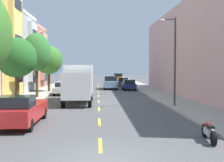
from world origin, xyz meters
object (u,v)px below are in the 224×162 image
Objects in this scene: parked_sedan_white at (63,88)px; street_tree_farthest at (49,60)px; parked_suv_orange at (118,78)px; parked_hatchback_navy at (129,85)px; moving_sky_sedan at (110,82)px; parked_motorcycle at (209,132)px; street_tree_third at (37,52)px; delivery_box_truck at (79,81)px; parked_sedan_silver at (75,81)px; parked_sedan_charcoal at (123,82)px; parked_sedan_black at (69,84)px; street_tree_second at (17,58)px; street_lamp at (173,55)px; parked_pickup_red at (21,110)px.

street_tree_farthest is at bearing 124.26° from parked_sedan_white.
parked_hatchback_navy is at bearing -90.03° from parked_suv_orange.
street_tree_farthest reaches higher than moving_sky_sedan.
parked_motorcycle is (11.15, -24.57, -3.75)m from street_tree_farthest.
moving_sky_sedan is (8.20, 12.11, -3.80)m from street_tree_third.
delivery_box_truck is 1.71× the size of parked_sedan_silver.
parked_sedan_charcoal is 10.67m from parked_sedan_black.
street_tree_second is 21.15m from moving_sky_sedan.
parked_suv_orange is (-1.59, 38.78, -3.23)m from street_lamp.
street_lamp is (12.35, -14.33, 0.06)m from street_tree_farthest.
moving_sky_sedan is (3.60, 15.73, -0.95)m from delivery_box_truck.
moving_sky_sedan is at bearing 53.43° from parked_sedan_white.
street_lamp reaches higher than street_tree_second.
parked_sedan_black is (2.03, 5.63, -3.41)m from street_tree_farthest.
street_tree_second is 1.20× the size of parked_sedan_white.
delivery_box_truck is 25.18m from parked_sedan_silver.
parked_sedan_black is (-0.14, 8.81, 0.00)m from parked_sedan_white.
delivery_box_truck is at bearing 75.57° from parked_pickup_red.
street_tree_third is 1.47× the size of parked_sedan_black.
street_tree_second is 1.35× the size of parked_hatchback_navy.
parked_pickup_red is (2.03, -6.47, -3.14)m from street_tree_second.
parked_motorcycle is at bearing -73.19° from parked_sedan_black.
street_tree_third is 6.52m from delivery_box_truck.
street_lamp is at bearing -47.59° from parked_sedan_white.
street_tree_farthest is 1.11× the size of parked_pickup_red.
street_tree_farthest is 1.29× the size of parked_sedan_silver.
moving_sky_sedan reaches higher than parked_pickup_red.
street_tree_second is at bearing 137.40° from parked_motorcycle.
moving_sky_sedan is 2.34× the size of parked_motorcycle.
parked_suv_orange is at bearing 82.51° from moving_sky_sedan.
moving_sky_sedan is at bearing 143.80° from parked_hatchback_navy.
parked_suv_orange is at bearing 71.19° from street_tree_third.
parked_suv_orange is 2.34× the size of parked_motorcycle.
parked_sedan_white is at bearing -107.28° from parked_suv_orange.
parked_pickup_red is at bearing -72.59° from street_tree_second.
parked_sedan_charcoal is at bearing 90.11° from parked_hatchback_navy.
street_tree_third is 33.60m from parked_suv_orange.
parked_hatchback_navy is 10.63m from parked_sedan_white.
delivery_box_truck is at bearing 37.50° from street_tree_second.
street_tree_third reaches higher than street_tree_farthest.
parked_pickup_red reaches higher than parked_sedan_black.
delivery_box_truck is 16.17m from moving_sky_sedan.
moving_sky_sedan is (-2.56, -19.50, 0.00)m from parked_suv_orange.
parked_hatchback_navy is at bearing 43.59° from street_tree_third.
street_tree_second is at bearing -105.52° from parked_suv_orange.
street_tree_second is at bearing -113.06° from moving_sky_sedan.
street_tree_farthest reaches higher than parked_sedan_white.
street_tree_third reaches higher than parked_hatchback_navy.
street_tree_second is at bearing -90.00° from street_tree_farthest.
parked_sedan_charcoal is 36.37m from parked_motorcycle.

